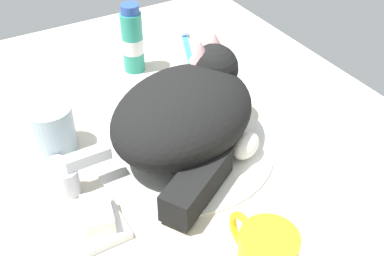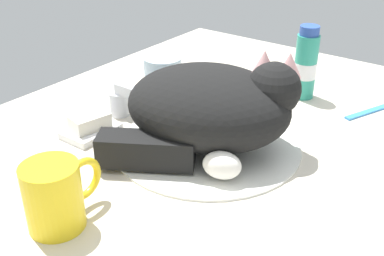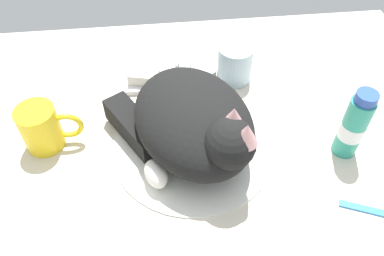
{
  "view_description": "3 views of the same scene",
  "coord_description": "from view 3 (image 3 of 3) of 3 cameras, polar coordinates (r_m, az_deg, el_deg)",
  "views": [
    {
      "loc": [
        -53.85,
        29.46,
        52.71
      ],
      "look_at": [
        -2.17,
        -0.38,
        5.88
      ],
      "focal_mm": 45.0,
      "sensor_mm": 36.0,
      "label": 1
    },
    {
      "loc": [
        -54.63,
        -37.49,
        38.67
      ],
      "look_at": [
        -2.47,
        1.31,
        4.05
      ],
      "focal_mm": 43.92,
      "sensor_mm": 36.0,
      "label": 2
    },
    {
      "loc": [
        -5.25,
        -46.33,
        57.86
      ],
      "look_at": [
        -0.32,
        -1.09,
        6.62
      ],
      "focal_mm": 36.95,
      "sensor_mm": 36.0,
      "label": 3
    }
  ],
  "objects": [
    {
      "name": "faucet",
      "position": [
        0.86,
        -1.25,
        8.25
      ],
      "size": [
        14.71,
        8.84,
        6.43
      ],
      "color": "silver",
      "rests_on": "ground_plane"
    },
    {
      "name": "cat",
      "position": [
        0.68,
        0.22,
        0.63
      ],
      "size": [
        30.11,
        31.05,
        15.39
      ],
      "color": "black",
      "rests_on": "sink_basin"
    },
    {
      "name": "ground_plane",
      "position": [
        0.75,
        0.15,
        -3.46
      ],
      "size": [
        110.0,
        82.5,
        3.0
      ],
      "primitive_type": "cube",
      "color": "beige"
    },
    {
      "name": "coffee_mug",
      "position": [
        0.76,
        -20.78,
        0.03
      ],
      "size": [
        11.31,
        7.14,
        8.83
      ],
      "color": "yellow",
      "rests_on": "ground_plane"
    },
    {
      "name": "sink_basin",
      "position": [
        0.74,
        0.15,
        -2.55
      ],
      "size": [
        30.19,
        30.19,
        0.79
      ],
      "primitive_type": "cylinder",
      "color": "silver",
      "rests_on": "ground_plane"
    },
    {
      "name": "soap_bar",
      "position": [
        0.85,
        -6.94,
        7.43
      ],
      "size": [
        7.04,
        5.35,
        2.5
      ],
      "primitive_type": "cube",
      "rotation": [
        0.0,
        0.0,
        -0.23
      ],
      "color": "white",
      "rests_on": "soap_dish"
    },
    {
      "name": "toothpaste_bottle",
      "position": [
        0.74,
        22.3,
        0.29
      ],
      "size": [
        4.43,
        4.43,
        14.4
      ],
      "color": "teal",
      "rests_on": "ground_plane"
    },
    {
      "name": "rinse_cup",
      "position": [
        0.86,
        6.2,
        9.24
      ],
      "size": [
        7.37,
        7.37,
        8.24
      ],
      "color": "silver",
      "rests_on": "ground_plane"
    },
    {
      "name": "soap_dish",
      "position": [
        0.86,
        -6.83,
        6.51
      ],
      "size": [
        9.0,
        6.4,
        1.2
      ],
      "primitive_type": "cube",
      "color": "white",
      "rests_on": "ground_plane"
    }
  ]
}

